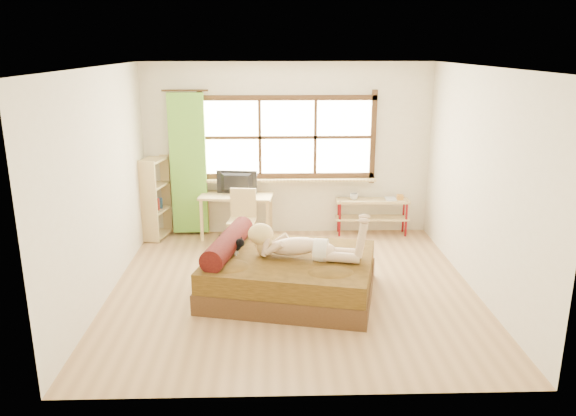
{
  "coord_description": "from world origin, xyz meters",
  "views": [
    {
      "loc": [
        -0.25,
        -6.48,
        2.94
      ],
      "look_at": [
        -0.05,
        0.2,
        0.99
      ],
      "focal_mm": 35.0,
      "sensor_mm": 36.0,
      "label": 1
    }
  ],
  "objects_px": {
    "kitten": "(230,245)",
    "bed": "(286,273)",
    "woman": "(303,234)",
    "pipe_shelf": "(373,209)",
    "chair": "(242,215)",
    "bookshelf": "(155,198)",
    "desk": "(236,201)"
  },
  "relations": [
    {
      "from": "chair",
      "to": "bookshelf",
      "type": "height_order",
      "value": "bookshelf"
    },
    {
      "from": "woman",
      "to": "pipe_shelf",
      "type": "bearing_deg",
      "value": 74.22
    },
    {
      "from": "woman",
      "to": "desk",
      "type": "relative_size",
      "value": 1.18
    },
    {
      "from": "bookshelf",
      "to": "desk",
      "type": "bearing_deg",
      "value": 10.75
    },
    {
      "from": "bed",
      "to": "pipe_shelf",
      "type": "relative_size",
      "value": 1.96
    },
    {
      "from": "woman",
      "to": "pipe_shelf",
      "type": "relative_size",
      "value": 1.19
    },
    {
      "from": "kitten",
      "to": "chair",
      "type": "relative_size",
      "value": 0.34
    },
    {
      "from": "woman",
      "to": "chair",
      "type": "distance_m",
      "value": 1.99
    },
    {
      "from": "pipe_shelf",
      "to": "bookshelf",
      "type": "bearing_deg",
      "value": -177.27
    },
    {
      "from": "desk",
      "to": "pipe_shelf",
      "type": "xyz_separation_m",
      "value": [
        2.17,
        0.12,
        -0.18
      ]
    },
    {
      "from": "woman",
      "to": "pipe_shelf",
      "type": "distance_m",
      "value": 2.64
    },
    {
      "from": "woman",
      "to": "chair",
      "type": "height_order",
      "value": "woman"
    },
    {
      "from": "desk",
      "to": "bookshelf",
      "type": "distance_m",
      "value": 1.28
    },
    {
      "from": "woman",
      "to": "kitten",
      "type": "bearing_deg",
      "value": -176.88
    },
    {
      "from": "bed",
      "to": "woman",
      "type": "relative_size",
      "value": 1.65
    },
    {
      "from": "chair",
      "to": "woman",
      "type": "bearing_deg",
      "value": -58.72
    },
    {
      "from": "desk",
      "to": "chair",
      "type": "height_order",
      "value": "chair"
    },
    {
      "from": "kitten",
      "to": "bed",
      "type": "bearing_deg",
      "value": 5.36
    },
    {
      "from": "bed",
      "to": "woman",
      "type": "bearing_deg",
      "value": -4.22
    },
    {
      "from": "bed",
      "to": "woman",
      "type": "distance_m",
      "value": 0.56
    },
    {
      "from": "kitten",
      "to": "chair",
      "type": "distance_m",
      "value": 1.66
    },
    {
      "from": "kitten",
      "to": "bookshelf",
      "type": "distance_m",
      "value": 2.46
    },
    {
      "from": "woman",
      "to": "bookshelf",
      "type": "height_order",
      "value": "bookshelf"
    },
    {
      "from": "kitten",
      "to": "desk",
      "type": "bearing_deg",
      "value": 104.18
    },
    {
      "from": "bookshelf",
      "to": "chair",
      "type": "bearing_deg",
      "value": -3.82
    },
    {
      "from": "kitten",
      "to": "desk",
      "type": "distance_m",
      "value": 2.02
    },
    {
      "from": "woman",
      "to": "pipe_shelf",
      "type": "height_order",
      "value": "woman"
    },
    {
      "from": "kitten",
      "to": "pipe_shelf",
      "type": "distance_m",
      "value": 3.02
    },
    {
      "from": "kitten",
      "to": "woman",
      "type": "bearing_deg",
      "value": 3.12
    },
    {
      "from": "desk",
      "to": "chair",
      "type": "relative_size",
      "value": 1.34
    },
    {
      "from": "bed",
      "to": "bookshelf",
      "type": "distance_m",
      "value": 2.97
    },
    {
      "from": "desk",
      "to": "bookshelf",
      "type": "bearing_deg",
      "value": -175.6
    }
  ]
}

